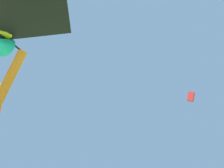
# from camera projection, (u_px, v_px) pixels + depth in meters

# --- Properties ---
(distant_kite_red_low_left) EXTENTS (1.32, 1.02, 1.56)m
(distant_kite_red_low_left) POSITION_uv_depth(u_px,v_px,m) (191.00, 97.00, 29.58)
(distant_kite_red_low_left) COLOR red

